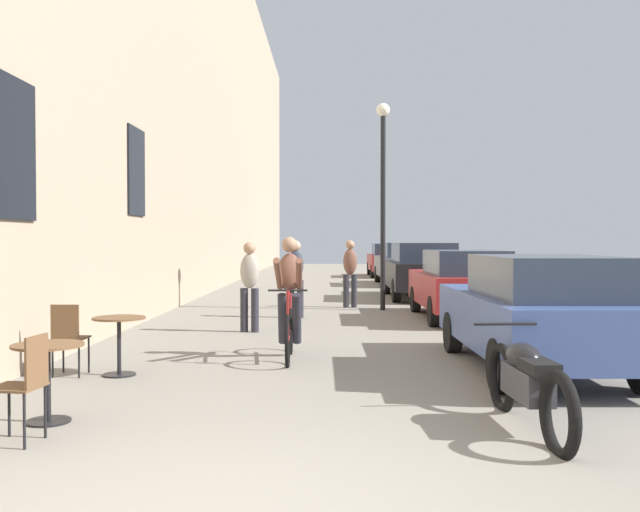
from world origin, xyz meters
TOP-DOWN VIEW (x-y plane):
  - building_facade_left at (-3.45, 14.00)m, footprint 0.54×68.00m
  - cafe_table_near at (-2.00, 2.26)m, footprint 0.64×0.64m
  - cafe_chair_near_toward_street at (-1.93, 1.61)m, footprint 0.42×0.42m
  - cafe_table_mid at (-2.02, 4.45)m, footprint 0.64×0.64m
  - cafe_chair_mid_toward_street at (-2.62, 4.37)m, footprint 0.39×0.39m
  - cyclist_on_bicycle at (0.01, 5.73)m, footprint 0.52×1.76m
  - pedestrian_near at (-0.88, 8.47)m, footprint 0.36×0.28m
  - pedestrian_mid at (-0.16, 10.80)m, footprint 0.35×0.26m
  - pedestrian_far at (1.08, 13.05)m, footprint 0.35×0.26m
  - street_lamp at (1.84, 12.43)m, footprint 0.32×0.32m
  - parked_car_nearest at (3.20, 4.78)m, footprint 1.80×4.17m
  - parked_car_second at (3.34, 10.53)m, footprint 1.76×4.10m
  - parked_car_third at (3.18, 15.76)m, footprint 1.90×4.47m
  - parked_car_fourth at (3.33, 21.77)m, footprint 1.94×4.44m
  - parked_car_fifth at (3.27, 27.46)m, footprint 1.80×4.24m
  - parked_motorcycle at (2.32, 2.10)m, footprint 0.62×2.15m

SIDE VIEW (x-z plane):
  - parked_motorcycle at x=2.32m, z-range -0.05..0.86m
  - cafe_chair_near_toward_street at x=-1.93m, z-range 0.07..0.96m
  - cafe_chair_mid_toward_street at x=-2.62m, z-range 0.07..0.96m
  - cafe_table_near at x=-2.00m, z-range 0.16..0.88m
  - cafe_table_mid at x=-2.02m, z-range 0.16..0.88m
  - parked_car_second at x=3.34m, z-range 0.03..1.48m
  - parked_car_nearest at x=3.20m, z-range 0.03..1.50m
  - parked_car_fifth at x=3.27m, z-range 0.03..1.53m
  - cyclist_on_bicycle at x=0.01m, z-range -0.06..1.68m
  - parked_car_fourth at x=3.33m, z-range 0.03..1.60m
  - parked_car_third at x=3.18m, z-range 0.03..1.62m
  - pedestrian_near at x=-0.88m, z-range 0.10..1.73m
  - pedestrian_mid at x=-0.16m, z-range 0.10..1.76m
  - pedestrian_far at x=1.08m, z-range 0.10..1.76m
  - street_lamp at x=1.84m, z-range 0.66..5.56m
  - building_facade_left at x=-3.45m, z-range 0.00..13.80m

